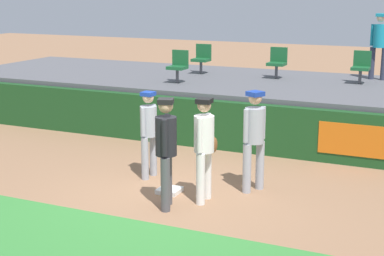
# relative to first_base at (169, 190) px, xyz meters

# --- Properties ---
(ground_plane) EXTENTS (60.00, 60.00, 0.00)m
(ground_plane) POSITION_rel_first_base_xyz_m (0.11, -0.19, -0.04)
(ground_plane) COLOR #936B4C
(grass_foreground_strip) EXTENTS (18.00, 2.80, 0.01)m
(grass_foreground_strip) POSITION_rel_first_base_xyz_m (0.11, -2.81, -0.04)
(grass_foreground_strip) COLOR #388438
(grass_foreground_strip) RESTS_ON ground_plane
(first_base) EXTENTS (0.40, 0.40, 0.08)m
(first_base) POSITION_rel_first_base_xyz_m (0.00, 0.00, 0.00)
(first_base) COLOR white
(first_base) RESTS_ON ground_plane
(player_fielder_home) EXTENTS (0.37, 0.58, 1.83)m
(player_fielder_home) POSITION_rel_first_base_xyz_m (0.75, -0.14, 1.02)
(player_fielder_home) COLOR white
(player_fielder_home) RESTS_ON ground_plane
(player_runner_visitor) EXTENTS (0.47, 0.48, 1.86)m
(player_runner_visitor) POSITION_rel_first_base_xyz_m (1.36, 0.74, 1.04)
(player_runner_visitor) COLOR #9EA3AD
(player_runner_visitor) RESTS_ON ground_plane
(player_coach_visitor) EXTENTS (0.35, 0.48, 1.72)m
(player_coach_visitor) POSITION_rel_first_base_xyz_m (-0.76, 0.64, 0.95)
(player_coach_visitor) COLOR #9EA3AD
(player_coach_visitor) RESTS_ON ground_plane
(player_umpire) EXTENTS (0.46, 0.50, 1.89)m
(player_umpire) POSITION_rel_first_base_xyz_m (0.30, -0.69, 1.06)
(player_umpire) COLOR #4C4C51
(player_umpire) RESTS_ON ground_plane
(field_wall) EXTENTS (18.00, 0.26, 1.14)m
(field_wall) POSITION_rel_first_base_xyz_m (0.13, 3.18, 0.53)
(field_wall) COLOR #19471E
(field_wall) RESTS_ON ground_plane
(bleacher_platform) EXTENTS (18.00, 4.80, 1.24)m
(bleacher_platform) POSITION_rel_first_base_xyz_m (0.11, 5.75, 0.58)
(bleacher_platform) COLOR #59595E
(bleacher_platform) RESTS_ON ground_plane
(seat_back_left) EXTENTS (0.46, 0.44, 0.84)m
(seat_back_left) POSITION_rel_first_base_xyz_m (-2.15, 6.42, 1.67)
(seat_back_left) COLOR #4C4C51
(seat_back_left) RESTS_ON bleacher_platform
(seat_back_center) EXTENTS (0.47, 0.44, 0.84)m
(seat_back_center) POSITION_rel_first_base_xyz_m (0.09, 6.42, 1.67)
(seat_back_center) COLOR #4C4C51
(seat_back_center) RESTS_ON bleacher_platform
(seat_back_right) EXTENTS (0.44, 0.44, 0.84)m
(seat_back_right) POSITION_rel_first_base_xyz_m (2.32, 6.42, 1.67)
(seat_back_right) COLOR #4C4C51
(seat_back_right) RESTS_ON bleacher_platform
(seat_front_left) EXTENTS (0.45, 0.44, 0.84)m
(seat_front_left) POSITION_rel_first_base_xyz_m (-2.04, 4.62, 1.67)
(seat_front_left) COLOR #4C4C51
(seat_front_left) RESTS_ON bleacher_platform
(spectator_hooded) EXTENTS (0.49, 0.38, 1.76)m
(spectator_hooded) POSITION_rel_first_base_xyz_m (2.62, 7.32, 2.22)
(spectator_hooded) COLOR #33384C
(spectator_hooded) RESTS_ON bleacher_platform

